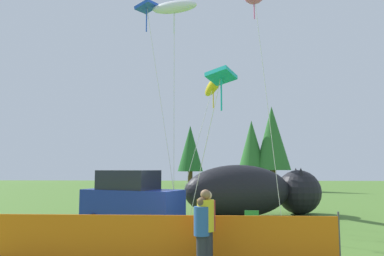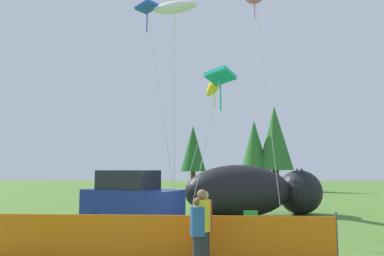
{
  "view_description": "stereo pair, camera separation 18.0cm",
  "coord_description": "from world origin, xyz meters",
  "px_view_note": "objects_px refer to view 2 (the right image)",
  "views": [
    {
      "loc": [
        0.75,
        -12.48,
        2.33
      ],
      "look_at": [
        -0.0,
        3.71,
        4.08
      ],
      "focal_mm": 35.0,
      "sensor_mm": 36.0,
      "label": 1
    },
    {
      "loc": [
        0.93,
        -12.47,
        2.33
      ],
      "look_at": [
        -0.0,
        3.71,
        4.08
      ],
      "focal_mm": 35.0,
      "sensor_mm": 36.0,
      "label": 2
    }
  ],
  "objects_px": {
    "spectator_in_blue_shirt": "(204,225)",
    "kite_teal_diamond": "(220,79)",
    "parked_car": "(131,200)",
    "kite_white_ghost": "(174,8)",
    "spectator_in_yellow_shirt": "(198,230)",
    "kite_blue_box": "(148,11)",
    "inflatable_cat": "(253,193)",
    "spectator_in_red_shirt": "(202,226)",
    "kite_yellow_hero": "(214,86)",
    "folding_chair": "(251,222)"
  },
  "relations": [
    {
      "from": "spectator_in_yellow_shirt",
      "to": "spectator_in_red_shirt",
      "type": "relative_size",
      "value": 0.91
    },
    {
      "from": "spectator_in_blue_shirt",
      "to": "kite_teal_diamond",
      "type": "height_order",
      "value": "kite_teal_diamond"
    },
    {
      "from": "parked_car",
      "to": "kite_blue_box",
      "type": "relative_size",
      "value": 0.4
    },
    {
      "from": "spectator_in_red_shirt",
      "to": "kite_blue_box",
      "type": "xyz_separation_m",
      "value": [
        -2.98,
        8.96,
        9.18
      ]
    },
    {
      "from": "inflatable_cat",
      "to": "folding_chair",
      "type": "bearing_deg",
      "value": -121.56
    },
    {
      "from": "kite_teal_diamond",
      "to": "folding_chair",
      "type": "bearing_deg",
      "value": -30.1
    },
    {
      "from": "parked_car",
      "to": "kite_blue_box",
      "type": "distance_m",
      "value": 9.6
    },
    {
      "from": "inflatable_cat",
      "to": "kite_white_ghost",
      "type": "bearing_deg",
      "value": 170.04
    },
    {
      "from": "spectator_in_red_shirt",
      "to": "kite_blue_box",
      "type": "relative_size",
      "value": 0.17
    },
    {
      "from": "parked_car",
      "to": "inflatable_cat",
      "type": "height_order",
      "value": "inflatable_cat"
    },
    {
      "from": "spectator_in_blue_shirt",
      "to": "kite_yellow_hero",
      "type": "distance_m",
      "value": 13.58
    },
    {
      "from": "folding_chair",
      "to": "kite_teal_diamond",
      "type": "relative_size",
      "value": 0.15
    },
    {
      "from": "folding_chair",
      "to": "parked_car",
      "type": "bearing_deg",
      "value": -109.5
    },
    {
      "from": "spectator_in_blue_shirt",
      "to": "kite_white_ghost",
      "type": "distance_m",
      "value": 12.54
    },
    {
      "from": "kite_teal_diamond",
      "to": "kite_yellow_hero",
      "type": "height_order",
      "value": "kite_yellow_hero"
    },
    {
      "from": "spectator_in_yellow_shirt",
      "to": "spectator_in_blue_shirt",
      "type": "distance_m",
      "value": 0.32
    },
    {
      "from": "spectator_in_red_shirt",
      "to": "kite_yellow_hero",
      "type": "relative_size",
      "value": 0.24
    },
    {
      "from": "spectator_in_red_shirt",
      "to": "kite_blue_box",
      "type": "distance_m",
      "value": 13.17
    },
    {
      "from": "folding_chair",
      "to": "spectator_in_yellow_shirt",
      "type": "height_order",
      "value": "spectator_in_yellow_shirt"
    },
    {
      "from": "spectator_in_red_shirt",
      "to": "kite_white_ghost",
      "type": "bearing_deg",
      "value": 100.47
    },
    {
      "from": "spectator_in_blue_shirt",
      "to": "kite_teal_diamond",
      "type": "bearing_deg",
      "value": 83.74
    },
    {
      "from": "spectator_in_blue_shirt",
      "to": "kite_white_ghost",
      "type": "bearing_deg",
      "value": 100.95
    },
    {
      "from": "kite_teal_diamond",
      "to": "kite_yellow_hero",
      "type": "distance_m",
      "value": 7.76
    },
    {
      "from": "kite_blue_box",
      "to": "kite_teal_diamond",
      "type": "height_order",
      "value": "kite_blue_box"
    },
    {
      "from": "folding_chair",
      "to": "kite_white_ghost",
      "type": "height_order",
      "value": "kite_white_ghost"
    },
    {
      "from": "parked_car",
      "to": "kite_teal_diamond",
      "type": "xyz_separation_m",
      "value": [
        3.51,
        -1.17,
        4.55
      ]
    },
    {
      "from": "spectator_in_yellow_shirt",
      "to": "kite_yellow_hero",
      "type": "relative_size",
      "value": 0.22
    },
    {
      "from": "parked_car",
      "to": "folding_chair",
      "type": "height_order",
      "value": "parked_car"
    },
    {
      "from": "folding_chair",
      "to": "spectator_in_yellow_shirt",
      "type": "relative_size",
      "value": 0.54
    },
    {
      "from": "spectator_in_yellow_shirt",
      "to": "kite_blue_box",
      "type": "xyz_separation_m",
      "value": [
        -2.89,
        9.06,
        9.27
      ]
    },
    {
      "from": "kite_blue_box",
      "to": "inflatable_cat",
      "type": "bearing_deg",
      "value": 6.86
    },
    {
      "from": "parked_car",
      "to": "spectator_in_blue_shirt",
      "type": "bearing_deg",
      "value": -39.42
    },
    {
      "from": "inflatable_cat",
      "to": "spectator_in_red_shirt",
      "type": "height_order",
      "value": "inflatable_cat"
    },
    {
      "from": "parked_car",
      "to": "spectator_in_red_shirt",
      "type": "relative_size",
      "value": 2.3
    },
    {
      "from": "inflatable_cat",
      "to": "kite_blue_box",
      "type": "bearing_deg",
      "value": 162.17
    },
    {
      "from": "parked_car",
      "to": "kite_blue_box",
      "type": "bearing_deg",
      "value": 112.65
    },
    {
      "from": "spectator_in_red_shirt",
      "to": "kite_yellow_hero",
      "type": "distance_m",
      "value": 13.74
    },
    {
      "from": "parked_car",
      "to": "spectator_in_red_shirt",
      "type": "xyz_separation_m",
      "value": [
        2.98,
        -5.86,
        -0.09
      ]
    },
    {
      "from": "spectator_in_blue_shirt",
      "to": "kite_yellow_hero",
      "type": "xyz_separation_m",
      "value": [
        0.3,
        12.14,
        6.08
      ]
    },
    {
      "from": "spectator_in_yellow_shirt",
      "to": "kite_white_ghost",
      "type": "xyz_separation_m",
      "value": [
        -1.5,
        8.69,
        9.25
      ]
    },
    {
      "from": "spectator_in_blue_shirt",
      "to": "kite_teal_diamond",
      "type": "relative_size",
      "value": 0.3
    },
    {
      "from": "folding_chair",
      "to": "spectator_in_red_shirt",
      "type": "distance_m",
      "value": 4.42
    },
    {
      "from": "parked_car",
      "to": "kite_white_ghost",
      "type": "height_order",
      "value": "kite_white_ghost"
    },
    {
      "from": "parked_car",
      "to": "kite_white_ghost",
      "type": "distance_m",
      "value": 9.57
    },
    {
      "from": "spectator_in_blue_shirt",
      "to": "parked_car",
      "type": "bearing_deg",
      "value": 117.98
    },
    {
      "from": "inflatable_cat",
      "to": "kite_white_ghost",
      "type": "relative_size",
      "value": 0.69
    },
    {
      "from": "kite_blue_box",
      "to": "kite_yellow_hero",
      "type": "distance_m",
      "value": 5.66
    },
    {
      "from": "folding_chair",
      "to": "kite_teal_diamond",
      "type": "bearing_deg",
      "value": -118.42
    },
    {
      "from": "folding_chair",
      "to": "kite_yellow_hero",
      "type": "xyz_separation_m",
      "value": [
        -1.2,
        8.21,
        6.55
      ]
    },
    {
      "from": "parked_car",
      "to": "kite_white_ghost",
      "type": "relative_size",
      "value": 0.4
    }
  ]
}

